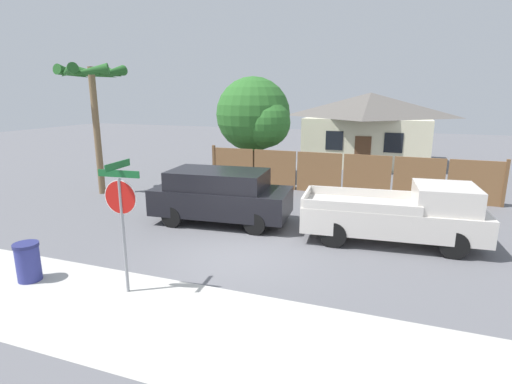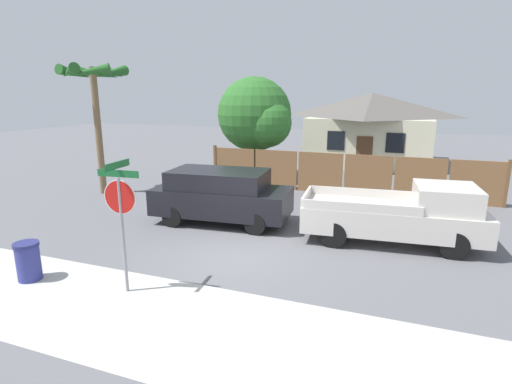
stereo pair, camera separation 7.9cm
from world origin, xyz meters
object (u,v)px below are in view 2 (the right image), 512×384
(house, at_px, (371,127))
(stop_sign, at_px, (121,206))
(trash_bin, at_px, (28,261))
(orange_pickup, at_px, (401,215))
(red_suv, at_px, (221,195))
(oak_tree, at_px, (257,116))
(palm_tree, at_px, (94,84))

(house, distance_m, stop_sign, 20.17)
(trash_bin, bearing_deg, orange_pickup, 34.39)
(orange_pickup, distance_m, stop_sign, 7.83)
(red_suv, relative_size, orange_pickup, 0.90)
(trash_bin, bearing_deg, stop_sign, 7.38)
(orange_pickup, relative_size, stop_sign, 1.79)
(orange_pickup, bearing_deg, trash_bin, -150.62)
(house, distance_m, oak_tree, 8.96)
(stop_sign, bearing_deg, trash_bin, -177.89)
(house, bearing_deg, trash_bin, -106.59)
(oak_tree, distance_m, trash_bin, 13.14)
(palm_tree, bearing_deg, orange_pickup, -8.77)
(house, xyz_separation_m, palm_tree, (-10.36, -12.64, 2.46))
(red_suv, xyz_separation_m, trash_bin, (-2.42, -5.59, -0.51))
(oak_tree, relative_size, red_suv, 1.09)
(stop_sign, xyz_separation_m, trash_bin, (-2.55, -0.33, -1.53))
(house, relative_size, palm_tree, 1.42)
(oak_tree, distance_m, red_suv, 7.68)
(orange_pickup, relative_size, trash_bin, 5.68)
(house, bearing_deg, red_suv, -103.86)
(oak_tree, distance_m, palm_tree, 7.68)
(oak_tree, xyz_separation_m, red_suv, (1.36, -7.21, -2.25))
(oak_tree, bearing_deg, trash_bin, -94.70)
(house, xyz_separation_m, red_suv, (-3.60, -14.61, -1.30))
(trash_bin, bearing_deg, red_suv, 66.65)
(red_suv, bearing_deg, palm_tree, 158.80)
(palm_tree, height_order, red_suv, palm_tree)
(house, distance_m, trash_bin, 21.16)
(trash_bin, bearing_deg, house, 73.41)
(oak_tree, height_order, orange_pickup, oak_tree)
(palm_tree, xyz_separation_m, red_suv, (6.76, -1.96, -3.76))
(oak_tree, bearing_deg, palm_tree, -135.77)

